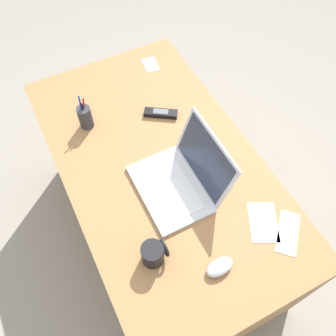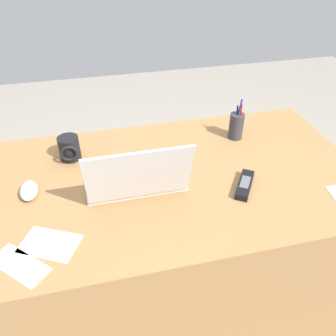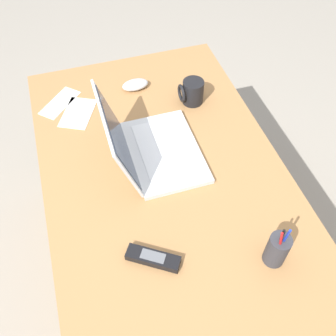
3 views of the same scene
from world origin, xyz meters
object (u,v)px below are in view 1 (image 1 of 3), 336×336
object	(u,v)px
computer_mouse	(220,267)
coffee_mug_white	(154,253)
cordless_phone	(161,113)
laptop	(181,179)
pen_holder	(85,117)

from	to	relation	value
computer_mouse	coffee_mug_white	bearing A→B (deg)	-129.76
cordless_phone	computer_mouse	bearing A→B (deg)	-10.38
coffee_mug_white	cordless_phone	bearing A→B (deg)	151.45
coffee_mug_white	laptop	bearing A→B (deg)	134.39
computer_mouse	cordless_phone	bearing A→B (deg)	166.45
computer_mouse	pen_holder	size ratio (longest dim) A/B	0.59
computer_mouse	coffee_mug_white	xyz separation A→B (m)	(-0.14, -0.19, 0.03)
computer_mouse	coffee_mug_white	distance (m)	0.24
laptop	coffee_mug_white	size ratio (longest dim) A/B	3.66
laptop	cordless_phone	bearing A→B (deg)	165.60
laptop	computer_mouse	xyz separation A→B (m)	(0.37, -0.04, -0.03)
laptop	coffee_mug_white	xyz separation A→B (m)	(0.23, -0.23, -0.00)
computer_mouse	cordless_phone	xyz separation A→B (m)	(-0.74, 0.14, -0.01)
cordless_phone	pen_holder	distance (m)	0.34
computer_mouse	cordless_phone	size ratio (longest dim) A/B	0.69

